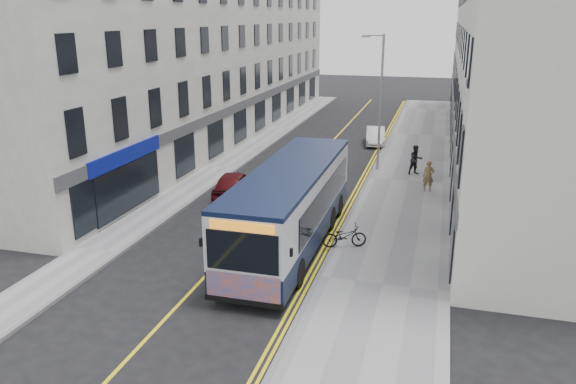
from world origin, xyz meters
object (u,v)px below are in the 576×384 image
Objects in this scene: car_maroon at (234,184)px; pedestrian_far at (416,160)px; car_white at (375,136)px; streetlamp at (379,98)px; pedestrian_near at (428,176)px; bicycle at (344,236)px; city_bus at (291,204)px.

pedestrian_far is at bearing -150.84° from car_maroon.
pedestrian_far reaches higher than car_white.
car_white is (-0.97, 7.39, -3.77)m from streetlamp.
car_maroon is (-9.67, -3.23, -0.26)m from pedestrian_near.
car_maroon is at bearing -168.63° from pedestrian_near.
car_white is (-4.13, 11.14, -0.31)m from pedestrian_near.
streetlamp is 2.15× the size of car_white.
streetlamp reaches higher than bicycle.
car_maroon is at bearing -118.47° from car_white.
bicycle is 1.04× the size of pedestrian_far.
car_maroon is (-4.59, 5.57, -1.14)m from city_bus.
city_bus reaches higher than pedestrian_near.
bicycle is at bearing -93.90° from car_white.
bicycle is 1.10× the size of pedestrian_near.
bicycle is at bearing 5.07° from city_bus.
streetlamp is 4.52× the size of bicycle.
bicycle is at bearing -88.93° from streetlamp.
bicycle is 0.48× the size of car_white.
streetlamp is at bearing -139.81° from car_maroon.
car_white is 0.94× the size of car_maroon.
bicycle is 0.45× the size of car_maroon.
pedestrian_near is at bearing 59.96° from city_bus.
streetlamp is 10.24m from car_maroon.
pedestrian_near is 0.43× the size of car_white.
car_white reaches higher than bicycle.
pedestrian_near is 11.89m from car_white.
car_white is at bearing -18.10° from bicycle.
streetlamp reaches higher than car_white.
city_bus is at bearing -127.12° from pedestrian_near.
streetlamp is at bearing -20.51° from bicycle.
pedestrian_far is at bearing -13.55° from streetlamp.
bicycle is at bearing -130.90° from pedestrian_far.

